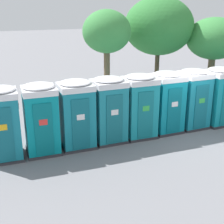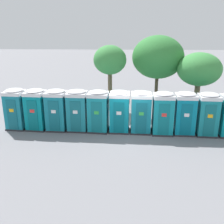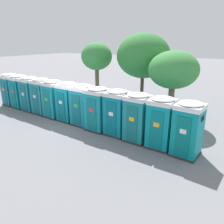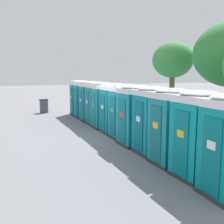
{
  "view_description": "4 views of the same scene",
  "coord_description": "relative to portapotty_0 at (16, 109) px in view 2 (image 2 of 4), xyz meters",
  "views": [
    {
      "loc": [
        -7.79,
        -10.02,
        5.02
      ],
      "look_at": [
        -3.08,
        0.23,
        1.16
      ],
      "focal_mm": 50.0,
      "sensor_mm": 36.0,
      "label": 1
    },
    {
      "loc": [
        -0.42,
        -14.83,
        6.13
      ],
      "look_at": [
        -1.09,
        0.13,
        1.23
      ],
      "focal_mm": 42.0,
      "sensor_mm": 36.0,
      "label": 2
    },
    {
      "loc": [
        9.07,
        -9.65,
        5.0
      ],
      "look_at": [
        2.9,
        -0.07,
        1.25
      ],
      "focal_mm": 35.0,
      "sensor_mm": 36.0,
      "label": 3
    },
    {
      "loc": [
        11.38,
        -5.5,
        2.99
      ],
      "look_at": [
        -0.67,
        0.11,
        1.05
      ],
      "focal_mm": 42.0,
      "sensor_mm": 36.0,
      "label": 4
    }
  ],
  "objects": [
    {
      "name": "portapotty_9",
      "position": [
        11.55,
        -0.54,
        -0.0
      ],
      "size": [
        1.21,
        1.24,
        2.54
      ],
      "color": "#2D2D33",
      "rests_on": "ground"
    },
    {
      "name": "ground_plane",
      "position": [
        7.05,
        -0.39,
        -1.28
      ],
      "size": [
        120.0,
        120.0,
        0.0
      ],
      "primitive_type": "plane",
      "color": "slate"
    },
    {
      "name": "portapotty_1",
      "position": [
        1.28,
        -0.08,
        -0.0
      ],
      "size": [
        1.26,
        1.29,
        2.54
      ],
      "color": "#2D2D33",
      "rests_on": "ground"
    },
    {
      "name": "portapotty_6",
      "position": [
        7.7,
        -0.29,
        -0.0
      ],
      "size": [
        1.23,
        1.23,
        2.54
      ],
      "color": "#2D2D33",
      "rests_on": "ground"
    },
    {
      "name": "portapotty_4",
      "position": [
        5.13,
        -0.22,
        -0.0
      ],
      "size": [
        1.3,
        1.29,
        2.54
      ],
      "color": "#2D2D33",
      "rests_on": "ground"
    },
    {
      "name": "street_tree_1",
      "position": [
        9.2,
        4.93,
        2.65
      ],
      "size": [
        3.88,
        3.88,
        5.55
      ],
      "color": "#4C3826",
      "rests_on": "ground"
    },
    {
      "name": "portapotty_3",
      "position": [
        3.85,
        -0.14,
        -0.0
      ],
      "size": [
        1.26,
        1.25,
        2.54
      ],
      "color": "#2D2D33",
      "rests_on": "ground"
    },
    {
      "name": "street_tree_0",
      "position": [
        5.63,
        4.06,
        2.48
      ],
      "size": [
        2.4,
        2.4,
        4.88
      ],
      "color": "brown",
      "rests_on": "ground"
    },
    {
      "name": "portapotty_7",
      "position": [
        8.98,
        -0.45,
        -0.0
      ],
      "size": [
        1.24,
        1.22,
        2.54
      ],
      "color": "#2D2D33",
      "rests_on": "ground"
    },
    {
      "name": "portapotty_5",
      "position": [
        6.42,
        -0.23,
        -0.0
      ],
      "size": [
        1.24,
        1.25,
        2.54
      ],
      "color": "#2D2D33",
      "rests_on": "ground"
    },
    {
      "name": "street_tree_2",
      "position": [
        11.96,
        3.46,
        1.96
      ],
      "size": [
        3.09,
        3.09,
        4.44
      ],
      "color": "brown",
      "rests_on": "ground"
    },
    {
      "name": "portapotty_2",
      "position": [
        2.57,
        -0.12,
        -0.0
      ],
      "size": [
        1.29,
        1.27,
        2.54
      ],
      "color": "#2D2D33",
      "rests_on": "ground"
    },
    {
      "name": "portapotty_8",
      "position": [
        10.27,
        -0.42,
        -0.0
      ],
      "size": [
        1.24,
        1.24,
        2.54
      ],
      "color": "#2D2D33",
      "rests_on": "ground"
    },
    {
      "name": "portapotty_0",
      "position": [
        0.0,
        0.0,
        0.0
      ],
      "size": [
        1.26,
        1.29,
        2.54
      ],
      "color": "#2D2D33",
      "rests_on": "ground"
    }
  ]
}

